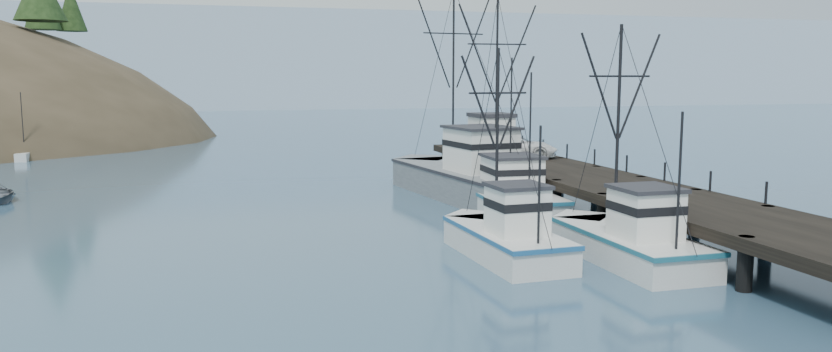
{
  "coord_description": "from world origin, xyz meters",
  "views": [
    {
      "loc": [
        -6.7,
        -20.59,
        7.6
      ],
      "look_at": [
        3.4,
        15.95,
        2.5
      ],
      "focal_mm": 32.0,
      "sensor_mm": 36.0,
      "label": 1
    }
  ],
  "objects_px": {
    "pier": "(599,184)",
    "work_vessel": "(464,177)",
    "trawler_mid": "(504,238)",
    "trawler_far": "(501,194)",
    "pickup_truck": "(516,147)",
    "trawler_near": "(625,241)",
    "pier_shed": "(491,131)"
  },
  "relations": [
    {
      "from": "pickup_truck",
      "to": "trawler_near",
      "type": "bearing_deg",
      "value": -166.22
    },
    {
      "from": "pickup_truck",
      "to": "trawler_far",
      "type": "bearing_deg",
      "value": 176.11
    },
    {
      "from": "trawler_far",
      "to": "trawler_near",
      "type": "bearing_deg",
      "value": -88.35
    },
    {
      "from": "pier",
      "to": "trawler_near",
      "type": "xyz_separation_m",
      "value": [
        -4.27,
        -9.87,
        -0.87
      ]
    },
    {
      "from": "trawler_mid",
      "to": "work_vessel",
      "type": "height_order",
      "value": "work_vessel"
    },
    {
      "from": "pier_shed",
      "to": "trawler_mid",
      "type": "bearing_deg",
      "value": -110.01
    },
    {
      "from": "trawler_mid",
      "to": "trawler_near",
      "type": "bearing_deg",
      "value": -22.37
    },
    {
      "from": "trawler_near",
      "to": "trawler_mid",
      "type": "distance_m",
      "value": 5.03
    },
    {
      "from": "trawler_far",
      "to": "pier_shed",
      "type": "xyz_separation_m",
      "value": [
        4.82,
        14.14,
        2.6
      ]
    },
    {
      "from": "pier",
      "to": "trawler_far",
      "type": "height_order",
      "value": "trawler_far"
    },
    {
      "from": "pier",
      "to": "work_vessel",
      "type": "distance_m",
      "value": 9.48
    },
    {
      "from": "trawler_near",
      "to": "pickup_truck",
      "type": "relative_size",
      "value": 1.79
    },
    {
      "from": "pier",
      "to": "trawler_far",
      "type": "relative_size",
      "value": 3.51
    },
    {
      "from": "pier_shed",
      "to": "work_vessel",
      "type": "bearing_deg",
      "value": -120.55
    },
    {
      "from": "pier",
      "to": "trawler_mid",
      "type": "xyz_separation_m",
      "value": [
        -8.93,
        -7.95,
        -0.87
      ]
    },
    {
      "from": "pier",
      "to": "trawler_mid",
      "type": "bearing_deg",
      "value": -138.32
    },
    {
      "from": "trawler_near",
      "to": "trawler_far",
      "type": "distance_m",
      "value": 12.78
    },
    {
      "from": "trawler_far",
      "to": "pickup_truck",
      "type": "height_order",
      "value": "trawler_far"
    },
    {
      "from": "pier_shed",
      "to": "pickup_truck",
      "type": "relative_size",
      "value": 0.57
    },
    {
      "from": "trawler_mid",
      "to": "work_vessel",
      "type": "relative_size",
      "value": 0.56
    },
    {
      "from": "trawler_near",
      "to": "pier_shed",
      "type": "distance_m",
      "value": 27.41
    },
    {
      "from": "trawler_near",
      "to": "work_vessel",
      "type": "distance_m",
      "value": 17.79
    },
    {
      "from": "pier",
      "to": "trawler_mid",
      "type": "distance_m",
      "value": 11.99
    },
    {
      "from": "work_vessel",
      "to": "pier_shed",
      "type": "bearing_deg",
      "value": 59.45
    },
    {
      "from": "pier",
      "to": "trawler_mid",
      "type": "relative_size",
      "value": 4.81
    },
    {
      "from": "trawler_near",
      "to": "work_vessel",
      "type": "height_order",
      "value": "work_vessel"
    },
    {
      "from": "trawler_far",
      "to": "pier_shed",
      "type": "height_order",
      "value": "trawler_far"
    },
    {
      "from": "trawler_mid",
      "to": "trawler_far",
      "type": "relative_size",
      "value": 0.73
    },
    {
      "from": "pier",
      "to": "pier_shed",
      "type": "bearing_deg",
      "value": 89.41
    },
    {
      "from": "trawler_mid",
      "to": "pier",
      "type": "bearing_deg",
      "value": 41.68
    },
    {
      "from": "pier",
      "to": "pickup_truck",
      "type": "distance_m",
      "value": 10.9
    },
    {
      "from": "trawler_mid",
      "to": "pier_shed",
      "type": "xyz_separation_m",
      "value": [
        9.11,
        25.0,
        2.6
      ]
    }
  ]
}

